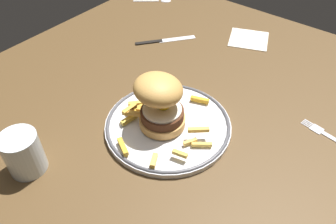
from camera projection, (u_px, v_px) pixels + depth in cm
name	position (u px, v px, depth cm)	size (l,w,h in cm)	color
ground_plane	(162.00, 118.00, 76.89)	(118.33, 101.83, 4.00)	#51391F
dinner_plate	(168.00, 125.00, 71.43)	(27.04, 27.04, 1.60)	silver
burger	(160.00, 101.00, 66.85)	(13.82, 13.47, 12.21)	#D4984D
fries_pile	(152.00, 119.00, 70.50)	(23.61, 21.73, 2.83)	#E3B14F
water_glass	(24.00, 155.00, 61.73)	(7.02, 7.02, 8.50)	silver
fork	(332.00, 137.00, 69.65)	(3.66, 14.44, 0.36)	silver
knife	(161.00, 41.00, 97.51)	(15.06, 12.32, 0.70)	black
spoon	(162.00, 0.00, 117.01)	(9.73, 11.38, 0.90)	silver
napkin	(249.00, 39.00, 98.29)	(10.87, 10.97, 0.40)	silver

